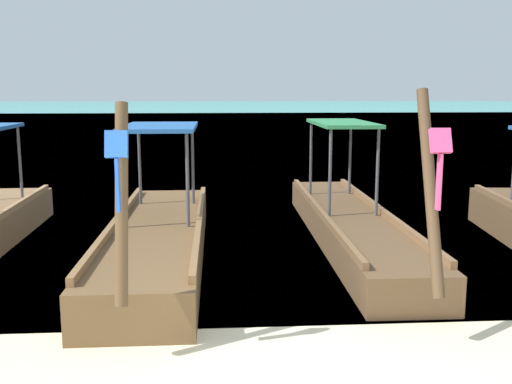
{
  "coord_description": "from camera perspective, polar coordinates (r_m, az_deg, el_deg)",
  "views": [
    {
      "loc": [
        -0.53,
        -3.51,
        2.48
      ],
      "look_at": [
        0.0,
        4.35,
        1.1
      ],
      "focal_mm": 41.28,
      "sensor_mm": 36.0,
      "label": 1
    }
  ],
  "objects": [
    {
      "name": "sea_water",
      "position": [
        65.9,
        -3.44,
        7.75
      ],
      "size": [
        120.0,
        120.0,
        0.0
      ],
      "primitive_type": "plane",
      "color": "#2DB29E",
      "rests_on": "ground"
    },
    {
      "name": "longtail_boat_pink_ribbon",
      "position": [
        9.77,
        9.1,
        -3.01
      ],
      "size": [
        1.14,
        7.37,
        2.5
      ],
      "color": "brown",
      "rests_on": "ground"
    },
    {
      "name": "longtail_boat_blue_ribbon",
      "position": [
        8.75,
        -9.46,
        -4.41
      ],
      "size": [
        1.32,
        6.31,
        2.37
      ],
      "color": "brown",
      "rests_on": "ground"
    }
  ]
}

